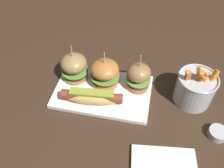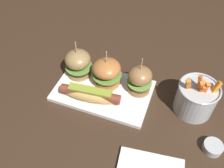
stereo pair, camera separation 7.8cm
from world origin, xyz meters
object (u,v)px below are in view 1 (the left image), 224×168
hot_dog (92,97)px  slider_left (74,67)px  platter_main (103,92)px  fries_bucket (195,88)px  slider_center (105,73)px  sauce_ramekin (218,133)px  slider_right (139,77)px

hot_dog → slider_left: 0.13m
platter_main → slider_left: (-0.11, 0.04, 0.06)m
hot_dog → slider_left: bearing=132.1°
slider_left → fries_bucket: (0.40, -0.01, -0.01)m
platter_main → hot_dog: (-0.02, -0.05, 0.03)m
slider_center → sauce_ramekin: (0.37, -0.13, -0.05)m
platter_main → fries_bucket: (0.30, 0.04, 0.05)m
hot_dog → sauce_ramekin: bearing=-5.2°
fries_bucket → slider_right: bearing=177.9°
hot_dog → slider_left: (-0.09, 0.10, 0.02)m
fries_bucket → sauce_ramekin: (0.07, -0.13, -0.04)m
platter_main → slider_center: size_ratio=2.32×
hot_dog → slider_left: size_ratio=1.40×
fries_bucket → sauce_ramekin: fries_bucket is taller
hot_dog → slider_right: 0.17m
slider_right → fries_bucket: (0.18, -0.01, -0.01)m
slider_center → fries_bucket: slider_center is taller
slider_right → sauce_ramekin: bearing=-27.2°
slider_center → slider_right: 0.11m
platter_main → slider_center: 0.07m
hot_dog → sauce_ramekin: 0.39m
hot_dog → slider_center: size_ratio=1.43×
slider_left → slider_right: size_ratio=1.01×
slider_right → sauce_ramekin: 0.29m
slider_right → sauce_ramekin: slider_right is taller
platter_main → slider_left: slider_left is taller
slider_left → fries_bucket: size_ratio=0.93×
platter_main → slider_right: slider_right is taller
platter_main → slider_left: bearing=158.8°
platter_main → slider_right: size_ratio=2.29×
platter_main → slider_right: (0.11, 0.04, 0.06)m
slider_center → sauce_ramekin: size_ratio=2.52×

